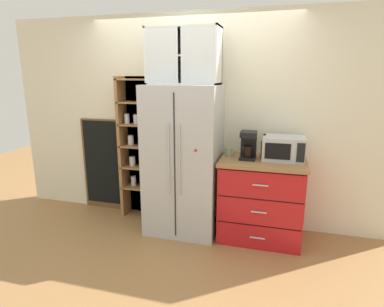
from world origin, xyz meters
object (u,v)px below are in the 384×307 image
(mug_sage, at_px, (229,152))
(bottle_amber, at_px, (264,148))
(refrigerator, at_px, (184,160))
(microwave, at_px, (284,148))
(chalkboard_menu, at_px, (104,164))
(coffee_maker, at_px, (248,145))

(mug_sage, height_order, bottle_amber, bottle_amber)
(mug_sage, bearing_deg, refrigerator, -169.55)
(microwave, relative_size, bottle_amber, 1.58)
(chalkboard_menu, bearing_deg, mug_sage, -6.80)
(refrigerator, height_order, coffee_maker, refrigerator)
(refrigerator, distance_m, chalkboard_menu, 1.31)
(refrigerator, xyz_separation_m, bottle_amber, (0.90, 0.08, 0.19))
(microwave, height_order, chalkboard_menu, chalkboard_menu)
(microwave, bearing_deg, chalkboard_menu, 174.36)
(microwave, bearing_deg, coffee_maker, -173.61)
(refrigerator, distance_m, coffee_maker, 0.77)
(bottle_amber, bearing_deg, refrigerator, -174.82)
(coffee_maker, xyz_separation_m, bottle_amber, (0.17, 0.05, -0.03))
(mug_sage, distance_m, bottle_amber, 0.40)
(mug_sage, bearing_deg, microwave, -2.18)
(coffee_maker, bearing_deg, refrigerator, -177.63)
(coffee_maker, distance_m, bottle_amber, 0.18)
(mug_sage, bearing_deg, bottle_amber, -1.95)
(coffee_maker, bearing_deg, mug_sage, 163.65)
(chalkboard_menu, bearing_deg, refrigerator, -13.72)
(refrigerator, bearing_deg, bottle_amber, 5.18)
(microwave, distance_m, mug_sage, 0.60)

